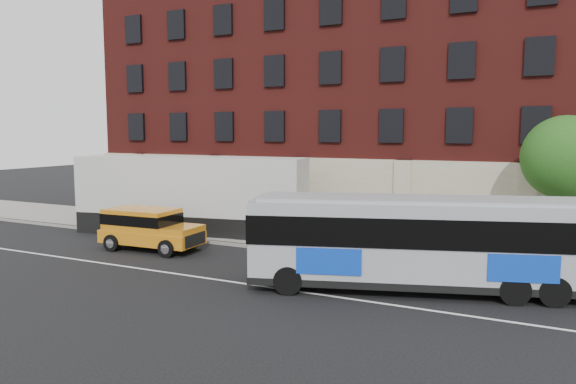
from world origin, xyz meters
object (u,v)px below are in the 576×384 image
at_px(city_bus, 424,240).
at_px(yellow_suv, 148,226).
at_px(sign_pole, 120,207).
at_px(shipping_container, 190,196).
at_px(street_tree, 566,161).

distance_m(city_bus, yellow_suv, 13.36).
relative_size(city_bus, yellow_suv, 2.39).
relative_size(sign_pole, shipping_container, 0.19).
height_order(street_tree, shipping_container, street_tree).
distance_m(street_tree, shipping_container, 18.50).
bearing_deg(city_bus, sign_pole, 168.29).
xyz_separation_m(sign_pole, street_tree, (22.04, 3.34, 2.96)).
bearing_deg(yellow_suv, city_bus, -4.19).
height_order(sign_pole, shipping_container, shipping_container).
xyz_separation_m(street_tree, yellow_suv, (-17.78, -6.00, -3.28)).
relative_size(sign_pole, yellow_suv, 0.48).
xyz_separation_m(sign_pole, yellow_suv, (4.26, -2.67, -0.32)).
height_order(sign_pole, yellow_suv, sign_pole).
bearing_deg(shipping_container, street_tree, 6.08).
relative_size(city_bus, shipping_container, 0.95).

